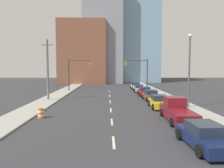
# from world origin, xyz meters

# --- Properties ---
(sidewalk_left) EXTENTS (3.11, 93.46, 0.15)m
(sidewalk_left) POSITION_xyz_m (-8.95, 46.73, 0.07)
(sidewalk_left) COLOR #9E9B93
(sidewalk_left) RESTS_ON ground
(sidewalk_right) EXTENTS (3.11, 93.46, 0.15)m
(sidewalk_right) POSITION_xyz_m (8.95, 46.73, 0.07)
(sidewalk_right) COLOR #9E9B93
(sidewalk_right) RESTS_ON ground
(lane_stripe_at_9m) EXTENTS (0.16, 2.40, 0.01)m
(lane_stripe_at_9m) POSITION_xyz_m (0.00, 9.21, 0.00)
(lane_stripe_at_9m) COLOR beige
(lane_stripe_at_9m) RESTS_ON ground
(lane_stripe_at_14m) EXTENTS (0.16, 2.40, 0.01)m
(lane_stripe_at_14m) POSITION_xyz_m (0.00, 14.49, 0.00)
(lane_stripe_at_14m) COLOR beige
(lane_stripe_at_14m) RESTS_ON ground
(lane_stripe_at_20m) EXTENTS (0.16, 2.40, 0.01)m
(lane_stripe_at_20m) POSITION_xyz_m (0.00, 19.77, 0.00)
(lane_stripe_at_20m) COLOR beige
(lane_stripe_at_20m) RESTS_ON ground
(lane_stripe_at_26m) EXTENTS (0.16, 2.40, 0.01)m
(lane_stripe_at_26m) POSITION_xyz_m (0.00, 25.82, 0.00)
(lane_stripe_at_26m) COLOR beige
(lane_stripe_at_26m) RESTS_ON ground
(lane_stripe_at_32m) EXTENTS (0.16, 2.40, 0.01)m
(lane_stripe_at_32m) POSITION_xyz_m (0.00, 32.08, 0.00)
(lane_stripe_at_32m) COLOR beige
(lane_stripe_at_32m) RESTS_ON ground
(lane_stripe_at_39m) EXTENTS (0.16, 2.40, 0.01)m
(lane_stripe_at_39m) POSITION_xyz_m (0.00, 39.44, 0.00)
(lane_stripe_at_39m) COLOR beige
(lane_stripe_at_39m) RESTS_ON ground
(building_brick_left) EXTENTS (14.00, 16.00, 18.70)m
(building_brick_left) POSITION_xyz_m (-7.78, 65.66, 9.35)
(building_brick_left) COLOR brown
(building_brick_left) RESTS_ON ground
(building_office_center) EXTENTS (12.00, 20.00, 31.27)m
(building_office_center) POSITION_xyz_m (-1.76, 69.66, 15.64)
(building_office_center) COLOR gray
(building_office_center) RESTS_ON ground
(building_glass_right) EXTENTS (13.00, 20.00, 29.04)m
(building_glass_right) POSITION_xyz_m (10.03, 73.66, 14.52)
(building_glass_right) COLOR #7A9EB7
(building_glass_right) RESTS_ON ground
(traffic_signal_left) EXTENTS (4.75, 0.35, 6.61)m
(traffic_signal_left) POSITION_xyz_m (-6.96, 40.36, 4.30)
(traffic_signal_left) COLOR #38383D
(traffic_signal_left) RESTS_ON ground
(traffic_signal_right) EXTENTS (4.75, 0.35, 6.61)m
(traffic_signal_right) POSITION_xyz_m (6.53, 40.36, 4.30)
(traffic_signal_right) COLOR #38383D
(traffic_signal_right) RESTS_ON ground
(utility_pole_left_mid) EXTENTS (1.60, 0.32, 8.78)m
(utility_pole_left_mid) POSITION_xyz_m (-9.01, 27.35, 4.51)
(utility_pole_left_mid) COLOR slate
(utility_pole_left_mid) RESTS_ON ground
(traffic_barrel) EXTENTS (0.56, 0.56, 0.95)m
(traffic_barrel) POSITION_xyz_m (-6.66, 16.01, 0.47)
(traffic_barrel) COLOR orange
(traffic_barrel) RESTS_ON ground
(street_lamp) EXTENTS (0.44, 0.44, 8.60)m
(street_lamp) POSITION_xyz_m (9.05, 20.60, 4.97)
(street_lamp) COLOR #4C4C51
(street_lamp) RESTS_ON ground
(sedan_navy) EXTENTS (2.30, 4.85, 1.48)m
(sedan_navy) POSITION_xyz_m (5.36, 8.17, 0.68)
(sedan_navy) COLOR #141E47
(sedan_navy) RESTS_ON ground
(pickup_truck_maroon) EXTENTS (2.38, 6.35, 2.04)m
(pickup_truck_maroon) POSITION_xyz_m (5.86, 14.85, 0.84)
(pickup_truck_maroon) COLOR maroon
(pickup_truck_maroon) RESTS_ON ground
(sedan_yellow) EXTENTS (2.28, 4.57, 1.53)m
(sedan_yellow) POSITION_xyz_m (5.76, 21.04, 0.70)
(sedan_yellow) COLOR gold
(sedan_yellow) RESTS_ON ground
(sedan_brown) EXTENTS (2.17, 4.50, 1.52)m
(sedan_brown) POSITION_xyz_m (5.95, 27.08, 0.69)
(sedan_brown) COLOR brown
(sedan_brown) RESTS_ON ground
(sedan_red) EXTENTS (2.19, 4.40, 1.47)m
(sedan_red) POSITION_xyz_m (6.01, 32.61, 0.68)
(sedan_red) COLOR red
(sedan_red) RESTS_ON ground
(sedan_silver) EXTENTS (2.20, 4.39, 1.39)m
(sedan_silver) POSITION_xyz_m (5.86, 38.37, 0.64)
(sedan_silver) COLOR #B2B2BC
(sedan_silver) RESTS_ON ground
(sedan_white) EXTENTS (2.14, 4.48, 1.44)m
(sedan_white) POSITION_xyz_m (5.95, 44.06, 0.67)
(sedan_white) COLOR silver
(sedan_white) RESTS_ON ground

